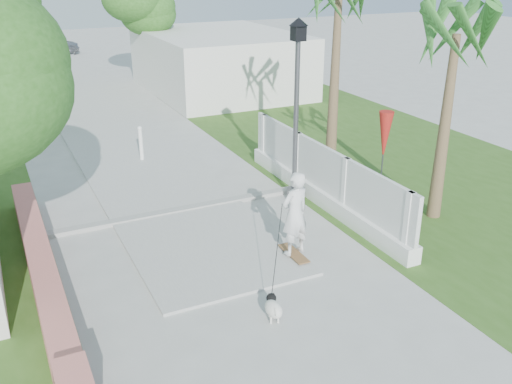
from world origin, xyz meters
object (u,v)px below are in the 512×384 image
patio_umbrella (385,136)px  dog (273,307)px  street_lamp (296,106)px  skateboarder (280,240)px  bollard (141,143)px  parked_car (45,45)px

patio_umbrella → dog: patio_umbrella is taller
patio_umbrella → street_lamp: bearing=152.2°
patio_umbrella → skateboarder: (-4.00, -2.20, -0.88)m
skateboarder → dog: bearing=44.7°
street_lamp → patio_umbrella: (1.90, -1.00, -0.74)m
bollard → skateboarder: bearing=-85.5°
patio_umbrella → skateboarder: patio_umbrella is taller
skateboarder → patio_umbrella: bearing=-163.9°
bollard → skateboarder: size_ratio=0.55×
bollard → skateboarder: (0.60, -7.70, 0.22)m
street_lamp → patio_umbrella: size_ratio=1.93×
patio_umbrella → dog: size_ratio=4.03×
bollard → patio_umbrella: (4.60, -5.50, 1.10)m
street_lamp → dog: (-2.82, -4.33, -2.21)m
bollard → dog: bollard is taller
bollard → dog: size_ratio=1.91×
dog → skateboarder: bearing=73.9°
bollard → patio_umbrella: size_ratio=0.47×
dog → parked_car: (-0.05, 30.19, 0.46)m
street_lamp → skateboarder: (-2.10, -3.20, -1.62)m
bollard → skateboarder: 7.73m
parked_car → bollard: bearing=160.9°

